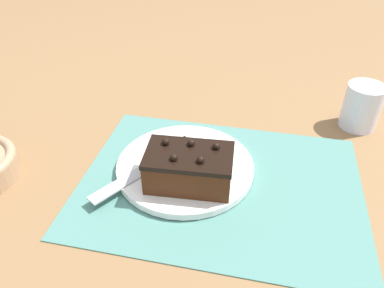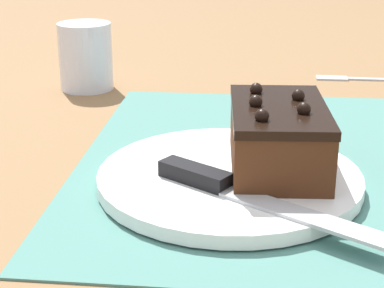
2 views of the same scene
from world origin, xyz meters
The scene contains 6 objects.
ground_plane centered at (0.00, 0.00, 0.00)m, with size 3.00×3.00×0.00m, color olive.
placemat_woven centered at (0.00, 0.00, 0.00)m, with size 0.46×0.34×0.00m, color slate.
cake_plate centered at (-0.06, 0.02, 0.01)m, with size 0.23×0.23×0.01m.
chocolate_cake centered at (-0.05, -0.02, 0.05)m, with size 0.14×0.09×0.07m.
serving_knife centered at (-0.11, 0.02, 0.02)m, with size 0.13×0.19×0.01m.
drinking_glass centered at (0.24, 0.23, 0.05)m, with size 0.07×0.07×0.09m.
Camera 1 is at (0.05, -0.46, 0.43)m, focal length 35.00 mm.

